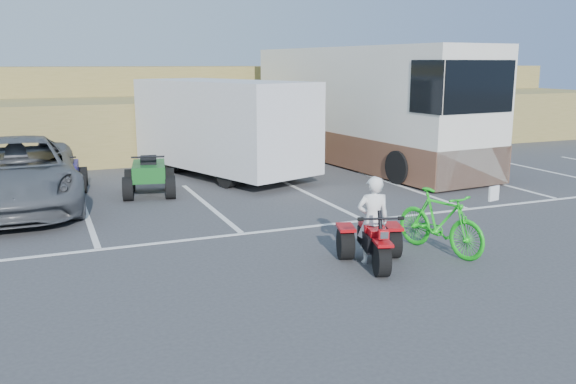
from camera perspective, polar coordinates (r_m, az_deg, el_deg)
name	(u,v)px	position (r m, az deg, el deg)	size (l,w,h in m)	color
ground	(290,273)	(9.77, 0.15, -7.55)	(100.00, 100.00, 0.00)	#3A3A3D
parking_stripes	(256,211)	(13.71, -2.99, -1.77)	(28.00, 5.16, 0.01)	white
grass_embankment	(136,111)	(24.31, -14.03, 7.33)	(40.00, 8.50, 3.10)	olive
red_trike_atv	(374,266)	(10.18, 8.03, -6.85)	(1.07, 1.43, 0.93)	#AE090F
rider	(373,220)	(10.10, 7.96, -2.63)	(0.54, 0.35, 1.47)	white
green_dirt_bike	(440,222)	(10.93, 14.05, -2.72)	(0.52, 1.86, 1.12)	#14BF19
grey_pickup	(17,174)	(15.16, -24.03, 1.59)	(2.64, 5.72, 1.59)	#4D5055
cargo_trailer	(223,125)	(17.83, -6.09, 6.26)	(4.27, 6.38, 2.76)	silver
rv_motorhome	(363,114)	(20.38, 7.01, 7.26)	(3.59, 10.47, 3.69)	silver
quad_atv_blue	(66,190)	(16.95, -20.10, 0.17)	(1.11, 1.48, 0.97)	navy
quad_atv_green	(150,195)	(15.73, -12.77, -0.27)	(1.25, 1.67, 1.09)	#13561C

